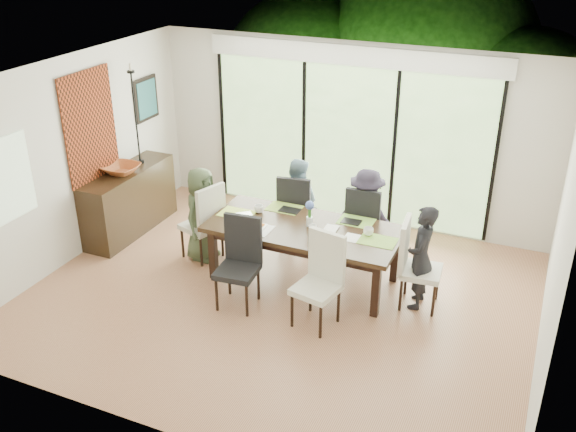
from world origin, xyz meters
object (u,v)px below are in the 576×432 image
at_px(chair_left_end, 201,220).
at_px(vase, 310,221).
at_px(chair_near_left, 237,265).
at_px(person_far_left, 297,203).
at_px(cup_a, 259,209).
at_px(cup_b, 313,229).
at_px(person_right_end, 421,257).
at_px(person_far_right, 366,216).
at_px(table_top, 304,229).
at_px(bowl, 121,169).
at_px(chair_far_left, 297,209).
at_px(chair_far_right, 366,221).
at_px(laptop, 240,217).
at_px(person_left_end, 202,214).
at_px(chair_near_right, 316,283).
at_px(cup_c, 368,232).
at_px(sideboard, 130,201).
at_px(chair_right_end, 422,265).

height_order(chair_left_end, vase, chair_left_end).
bearing_deg(vase, chair_near_left, -120.87).
bearing_deg(chair_near_left, chair_left_end, 133.86).
xyz_separation_m(person_far_left, cup_a, (-0.25, -0.68, 0.15)).
distance_m(chair_near_left, cup_b, 1.04).
height_order(person_right_end, cup_b, person_right_end).
bearing_deg(chair_near_left, person_far_right, 53.18).
height_order(table_top, bowl, bowl).
height_order(chair_near_left, person_right_end, person_right_end).
bearing_deg(chair_far_left, chair_far_right, 171.40).
relative_size(cup_a, cup_b, 1.24).
distance_m(chair_near_left, laptop, 0.87).
bearing_deg(cup_b, chair_far_left, 122.28).
relative_size(chair_left_end, bowl, 2.20).
height_order(person_right_end, bowl, person_right_end).
bearing_deg(person_left_end, chair_far_left, -45.66).
bearing_deg(person_far_left, chair_near_right, 121.44).
relative_size(chair_left_end, person_far_right, 0.85).
xyz_separation_m(table_top, person_left_end, (-1.48, 0.00, -0.08)).
xyz_separation_m(chair_left_end, laptop, (0.65, -0.10, 0.22)).
relative_size(chair_near_right, cup_c, 8.87).
height_order(person_far_left, laptop, person_far_left).
bearing_deg(person_left_end, chair_near_right, -108.91).
xyz_separation_m(chair_left_end, vase, (1.55, 0.05, 0.26)).
bearing_deg(chair_near_left, sideboard, 149.26).
relative_size(chair_right_end, chair_far_left, 1.00).
distance_m(cup_b, sideboard, 3.06).
bearing_deg(chair_far_right, table_top, 54.97).
xyz_separation_m(table_top, sideboard, (-2.87, 0.27, -0.25)).
bearing_deg(person_right_end, chair_far_right, -136.21).
bearing_deg(chair_far_left, table_top, 109.29).
xyz_separation_m(cup_b, sideboard, (-3.02, 0.37, -0.33)).
distance_m(chair_near_right, person_right_end, 1.31).
xyz_separation_m(cup_a, cup_b, (0.85, -0.25, -0.00)).
xyz_separation_m(person_left_end, person_far_left, (1.03, 0.83, 0.00)).
height_order(chair_far_right, bowl, chair_far_right).
bearing_deg(sideboard, bowl, -90.00).
height_order(vase, cup_b, vase).
xyz_separation_m(chair_right_end, chair_far_left, (-1.95, 0.85, 0.00)).
bearing_deg(person_far_right, bowl, 13.51).
bearing_deg(chair_left_end, chair_near_right, 84.92).
relative_size(person_left_end, person_right_end, 1.00).
bearing_deg(person_far_left, bowl, 17.60).
relative_size(table_top, person_far_right, 1.86).
height_order(chair_far_right, chair_near_left, same).
height_order(chair_near_left, cup_b, chair_near_left).
xyz_separation_m(chair_far_left, person_far_left, (0.00, -0.02, 0.10)).
xyz_separation_m(chair_far_left, cup_b, (0.60, -0.95, 0.25)).
relative_size(laptop, cup_a, 2.66).
distance_m(table_top, vase, 0.12).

